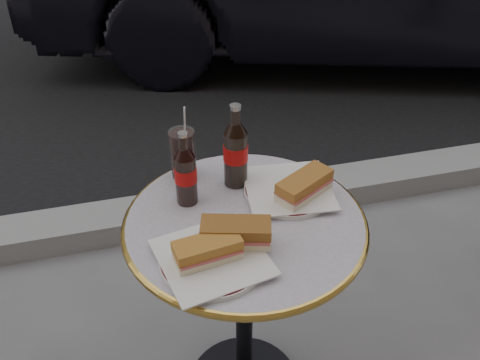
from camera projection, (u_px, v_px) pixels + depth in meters
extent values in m
cube|color=gray|center=(194.00, 210.00, 2.45)|extent=(40.00, 0.20, 0.12)
cylinder|color=silver|center=(212.00, 260.00, 1.22)|extent=(0.25, 0.25, 0.01)
cylinder|color=silver|center=(288.00, 190.00, 1.44)|extent=(0.30, 0.30, 0.01)
cube|color=#B5752E|center=(208.00, 251.00, 1.20)|extent=(0.16, 0.09, 0.05)
cube|color=brown|center=(236.00, 234.00, 1.24)|extent=(0.18, 0.12, 0.06)
cube|color=#A26529|center=(304.00, 187.00, 1.39)|extent=(0.18, 0.14, 0.06)
cylinder|color=black|center=(183.00, 154.00, 1.46)|extent=(0.08, 0.08, 0.14)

